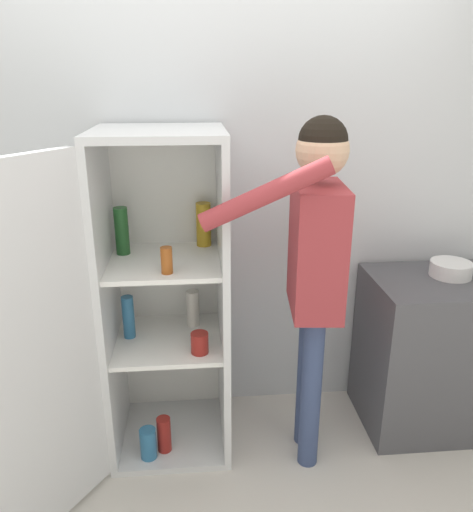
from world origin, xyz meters
name	(u,v)px	position (x,y,z in m)	size (l,w,h in m)	color
wall_back	(215,197)	(0.00, 0.98, 1.27)	(7.00, 0.06, 2.55)	silver
refrigerator	(143,307)	(-0.38, 0.56, 0.83)	(0.99, 1.09, 1.67)	silver
person	(315,252)	(0.43, 0.45, 1.13)	(0.68, 0.52, 1.74)	#384770
counter	(432,352)	(1.19, 0.65, 0.44)	(0.74, 0.56, 0.88)	#4C4C51
bowl	(451,269)	(1.24, 0.69, 0.92)	(0.22, 0.22, 0.08)	white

